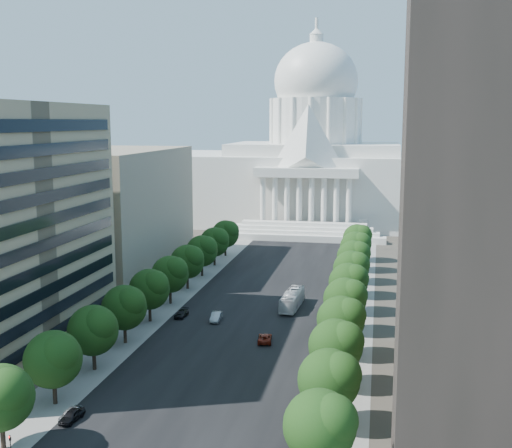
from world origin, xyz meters
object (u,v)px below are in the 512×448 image
Objects in this scene: car_red at (265,338)px; car_dark_b at (182,314)px; car_parked at (71,414)px; car_silver at (216,317)px; car_dark_a at (72,416)px; city_bus at (292,300)px.

car_red is 21.04m from car_dark_b.
car_silver is at bearing 86.82° from car_parked.
car_red is (18.56, 32.99, -0.03)m from car_dark_a.
car_parked reaches higher than car_dark_b.
city_bus is at bearing 29.56° from car_dark_b.
car_silver reaches higher than car_dark_b.
car_silver is 16.94m from city_bus.
car_silver is 7.14m from car_dark_b.
car_dark_b is (-7.06, 1.01, -0.15)m from car_silver.
car_dark_a reaches higher than car_dark_b.
car_parked is at bearing -107.83° from city_bus.
car_dark_b is at bearing -149.68° from city_bus.
car_silver reaches higher than car_parked.
car_red is (11.00, -9.79, -0.12)m from car_silver.
city_bus is at bearing 75.83° from car_dark_a.
car_dark_a is 0.86× the size of car_silver.
car_dark_a reaches higher than car_parked.
city_bus reaches higher than car_dark_b.
car_red is at bearing 67.25° from car_dark_a.
city_bus is (20.91, 53.14, 1.08)m from car_parked.
car_dark_b is 0.36× the size of city_bus.
car_silver is 0.99× the size of car_red.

